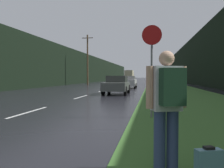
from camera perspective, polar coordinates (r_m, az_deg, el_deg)
The scene contains 15 objects.
grass_verge at distance 41.55m, azimuth 12.63°, elevation -0.15°, with size 6.00×240.00×0.02m, color #386028.
lane_stripe_b at distance 9.89m, azimuth -19.35°, elevation -6.37°, with size 0.12×3.00×0.01m, color silver.
lane_stripe_c at distance 16.34m, azimuth -7.44°, elevation -3.09°, with size 0.12×3.00×0.01m, color silver.
lane_stripe_d at distance 23.11m, azimuth -2.41°, elevation -1.64°, with size 0.12×3.00×0.01m, color silver.
lane_stripe_e at distance 29.99m, azimuth 0.33°, elevation -0.85°, with size 0.12×3.00×0.01m, color silver.
treeline_far_side at distance 53.58m, azimuth -6.64°, elevation 3.68°, with size 2.00×140.00×6.32m, color black.
treeline_near_side at distance 52.22m, azimuth 18.65°, elevation 4.88°, with size 2.00×140.00×8.56m, color black.
utility_pole_far at distance 38.88m, azimuth -5.91°, elevation 5.95°, with size 1.80×0.24×8.15m.
stop_sign at distance 8.10m, azimuth 9.53°, elevation 5.29°, with size 0.67×0.07×3.12m.
hitchhiker_with_backpack at distance 3.51m, azimuth 13.17°, elevation -4.44°, with size 0.58×0.51×1.76m.
suitcase at distance 3.72m, azimuth 22.23°, elevation -17.07°, with size 0.40×0.26×0.42m.
car_passing_near at distance 18.73m, azimuth 1.14°, elevation -0.20°, with size 1.87×4.01×1.45m.
car_passing_far at distance 28.75m, azimuth 4.03°, elevation 0.50°, with size 1.85×4.04×1.46m.
car_oncoming at distance 45.55m, azimuth 0.87°, elevation 0.98°, with size 2.01×4.73×1.45m.
delivery_truck at distance 74.61m, azimuth 4.21°, elevation 2.06°, with size 2.58×7.49×3.32m.
Camera 1 is at (4.72, -1.46, 1.39)m, focal length 38.00 mm.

